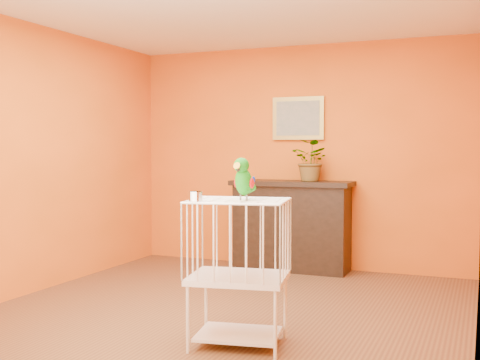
% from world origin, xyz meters
% --- Properties ---
extents(ground, '(4.50, 4.50, 0.00)m').
position_xyz_m(ground, '(0.00, 0.00, 0.00)').
color(ground, brown).
rests_on(ground, ground).
extents(room_shell, '(4.50, 4.50, 4.50)m').
position_xyz_m(room_shell, '(0.00, 0.00, 1.58)').
color(room_shell, orange).
rests_on(room_shell, ground).
extents(console_cabinet, '(1.38, 0.50, 1.03)m').
position_xyz_m(console_cabinet, '(-0.01, 2.01, 0.51)').
color(console_cabinet, black).
rests_on(console_cabinet, ground).
extents(potted_plant, '(0.56, 0.59, 0.37)m').
position_xyz_m(potted_plant, '(0.23, 2.06, 1.21)').
color(potted_plant, '#26722D').
rests_on(potted_plant, console_cabinet).
extents(framed_picture, '(0.62, 0.04, 0.50)m').
position_xyz_m(framed_picture, '(0.00, 2.22, 1.75)').
color(framed_picture, '#B1983F').
rests_on(framed_picture, room_shell).
extents(birdcage, '(0.75, 0.62, 1.04)m').
position_xyz_m(birdcage, '(0.44, -0.68, 0.54)').
color(birdcage, white).
rests_on(birdcage, ground).
extents(feed_cup, '(0.09, 0.09, 0.07)m').
position_xyz_m(feed_cup, '(0.23, -0.93, 1.07)').
color(feed_cup, silver).
rests_on(feed_cup, birdcage).
extents(parrot, '(0.15, 0.27, 0.30)m').
position_xyz_m(parrot, '(0.49, -0.72, 1.19)').
color(parrot, '#59544C').
rests_on(parrot, birdcage).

